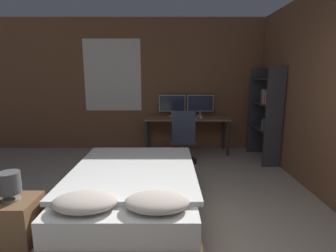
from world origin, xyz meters
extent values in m
cube|color=brown|center=(0.00, 3.93, 1.35)|extent=(12.00, 0.06, 2.70)
cube|color=silver|center=(-1.12, 3.89, 1.55)|extent=(1.17, 0.01, 1.46)
cube|color=black|center=(-1.12, 3.90, 1.55)|extent=(1.09, 0.01, 1.38)
cube|color=brown|center=(2.01, 1.50, 1.35)|extent=(0.06, 12.00, 2.70)
cube|color=#846647|center=(-0.37, 1.17, 0.11)|extent=(1.36, 2.00, 0.22)
cube|color=white|center=(-0.37, 1.17, 0.34)|extent=(1.30, 1.94, 0.24)
cube|color=white|center=(-0.37, 1.29, 0.49)|extent=(1.40, 1.68, 0.05)
ellipsoid|color=beige|center=(-0.67, 0.42, 0.53)|extent=(0.55, 0.38, 0.13)
ellipsoid|color=beige|center=(-0.06, 0.42, 0.53)|extent=(0.55, 0.38, 0.13)
cube|color=brown|center=(-1.30, 0.45, 0.26)|extent=(0.40, 0.36, 0.53)
cylinder|color=gray|center=(-1.30, 0.45, 0.54)|extent=(0.15, 0.15, 0.01)
cylinder|color=gray|center=(-1.30, 0.45, 0.57)|extent=(0.02, 0.02, 0.05)
cylinder|color=#4C4C51|center=(-1.30, 0.45, 0.69)|extent=(0.18, 0.18, 0.18)
cube|color=#846042|center=(0.41, 3.58, 0.71)|extent=(1.69, 0.56, 0.03)
cylinder|color=#2D2D33|center=(-0.39, 3.35, 0.35)|extent=(0.05, 0.05, 0.69)
cylinder|color=#2D2D33|center=(1.20, 3.35, 0.35)|extent=(0.05, 0.05, 0.69)
cylinder|color=#2D2D33|center=(-0.39, 3.81, 0.35)|extent=(0.05, 0.05, 0.69)
cylinder|color=#2D2D33|center=(1.20, 3.81, 0.35)|extent=(0.05, 0.05, 0.69)
cylinder|color=#B7B7BC|center=(0.11, 3.76, 0.73)|extent=(0.16, 0.16, 0.01)
cylinder|color=#B7B7BC|center=(0.11, 3.76, 0.78)|extent=(0.03, 0.03, 0.09)
cube|color=#B7B7BC|center=(0.11, 3.76, 0.99)|extent=(0.54, 0.03, 0.34)
cube|color=#232D42|center=(0.11, 3.75, 0.99)|extent=(0.51, 0.00, 0.31)
cylinder|color=#B7B7BC|center=(0.70, 3.76, 0.73)|extent=(0.16, 0.16, 0.01)
cylinder|color=#B7B7BC|center=(0.70, 3.76, 0.78)|extent=(0.03, 0.03, 0.09)
cube|color=#B7B7BC|center=(0.70, 3.76, 0.99)|extent=(0.54, 0.03, 0.34)
cube|color=#232D42|center=(0.70, 3.75, 0.99)|extent=(0.51, 0.00, 0.31)
cube|color=#B7B7BC|center=(0.41, 3.41, 0.73)|extent=(0.37, 0.13, 0.02)
ellipsoid|color=#B7B7BC|center=(0.68, 3.41, 0.74)|extent=(0.07, 0.05, 0.04)
cylinder|color=black|center=(0.30, 2.98, 0.02)|extent=(0.52, 0.52, 0.04)
cylinder|color=gray|center=(0.30, 2.98, 0.21)|extent=(0.05, 0.05, 0.34)
cube|color=#33384C|center=(0.30, 2.98, 0.42)|extent=(0.44, 0.44, 0.07)
cube|color=#33384C|center=(0.30, 2.78, 0.71)|extent=(0.40, 0.05, 0.52)
cube|color=#333338|center=(1.81, 2.71, 0.85)|extent=(0.30, 0.02, 1.70)
cube|color=#333338|center=(1.81, 3.61, 0.85)|extent=(0.30, 0.02, 1.70)
cube|color=#333338|center=(1.81, 3.16, 0.60)|extent=(0.30, 0.88, 0.02)
cube|color=#333338|center=(1.81, 3.16, 1.06)|extent=(0.30, 0.88, 0.02)
cube|color=#333338|center=(1.81, 3.16, 1.50)|extent=(0.30, 0.88, 0.02)
cube|color=#7A387F|center=(1.81, 2.74, 0.70)|extent=(0.25, 0.02, 0.18)
cube|color=#2D4784|center=(1.81, 2.78, 0.71)|extent=(0.25, 0.04, 0.21)
cube|color=#2D4784|center=(1.81, 2.83, 0.70)|extent=(0.25, 0.04, 0.19)
cube|color=#2D4784|center=(1.81, 2.88, 0.72)|extent=(0.25, 0.04, 0.23)
cube|color=gold|center=(1.81, 2.92, 0.70)|extent=(0.25, 0.03, 0.19)
cube|color=gold|center=(1.81, 2.75, 1.20)|extent=(0.25, 0.03, 0.26)
cube|color=#7A387F|center=(1.81, 2.80, 1.20)|extent=(0.25, 0.03, 0.26)
cube|color=orange|center=(1.81, 2.84, 1.17)|extent=(0.25, 0.03, 0.21)
cube|color=#7A387F|center=(1.81, 2.89, 1.18)|extent=(0.25, 0.03, 0.22)
cube|color=orange|center=(1.81, 2.92, 1.19)|extent=(0.25, 0.03, 0.24)
cube|color=teal|center=(1.81, 2.96, 1.20)|extent=(0.25, 0.03, 0.26)
cube|color=#7A387F|center=(1.81, 3.00, 1.17)|extent=(0.25, 0.03, 0.21)
cube|color=teal|center=(1.81, 3.04, 1.19)|extent=(0.25, 0.03, 0.25)
camera|label=1|loc=(0.03, -1.61, 1.58)|focal=28.00mm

